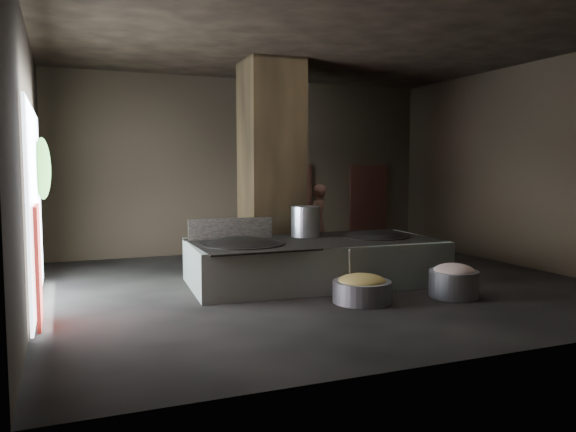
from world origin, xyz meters
name	(u,v)px	position (x,y,z in m)	size (l,w,h in m)	color
floor	(320,286)	(0.00, 0.00, -0.05)	(10.00, 9.00, 0.10)	black
ceiling	(322,41)	(0.00, 0.00, 4.55)	(10.00, 9.00, 0.10)	black
back_wall	(247,166)	(0.00, 4.55, 2.25)	(10.00, 0.10, 4.50)	black
front_wall	(493,165)	(0.00, -4.55, 2.25)	(10.00, 0.10, 4.50)	black
left_wall	(26,165)	(-5.05, 0.00, 2.25)	(0.10, 9.00, 4.50)	black
right_wall	(527,166)	(5.05, 0.00, 2.25)	(0.10, 9.00, 4.50)	black
pillar	(271,166)	(-0.30, 1.90, 2.25)	(1.20, 1.20, 4.50)	black
hearth_platform	(314,261)	(-0.07, 0.14, 0.41)	(4.74, 2.27, 0.82)	#B9CDBB
platform_cap	(314,241)	(-0.07, 0.14, 0.82)	(4.64, 2.23, 0.03)	black
wok_left	(243,248)	(-1.52, 0.09, 0.75)	(1.49, 1.49, 0.41)	black
wok_left_rim	(243,245)	(-1.52, 0.09, 0.82)	(1.53, 1.53, 0.05)	black
wok_right	(374,240)	(1.28, 0.19, 0.75)	(1.39, 1.39, 0.39)	black
wok_right_rim	(374,237)	(1.28, 0.19, 0.82)	(1.42, 1.42, 0.05)	black
stock_pot	(305,222)	(-0.02, 0.69, 1.13)	(0.58, 0.58, 0.62)	#AEB0B6
splash_guard	(231,229)	(-1.52, 0.89, 1.03)	(1.65, 0.06, 0.41)	black
cook	(317,223)	(1.04, 2.41, 0.91)	(0.66, 0.43, 1.82)	brown
veg_basin	(362,291)	(0.00, -1.60, 0.18)	(0.97, 0.97, 0.36)	gray
veg_fill	(362,281)	(0.00, -1.60, 0.35)	(0.79, 0.79, 0.24)	olive
ladle	(350,268)	(-0.15, -1.45, 0.55)	(0.03, 0.03, 0.76)	#AEB0B6
meat_basin	(454,284)	(1.64, -1.87, 0.23)	(0.84, 0.84, 0.46)	gray
meat_fill	(454,271)	(1.64, -1.87, 0.45)	(0.69, 0.69, 0.26)	#B0776A
doorway_near	(291,209)	(1.20, 4.45, 1.10)	(1.18, 0.08, 2.38)	black
doorway_near_glow	(278,210)	(0.92, 4.67, 1.05)	(0.88, 0.04, 2.08)	#8C6647
doorway_far	(368,206)	(3.60, 4.45, 1.10)	(1.18, 0.08, 2.38)	black
doorway_far_glow	(363,208)	(3.55, 4.66, 1.05)	(0.85, 0.04, 2.01)	#8C6647
left_opening	(35,206)	(-4.95, 0.20, 1.60)	(0.04, 4.20, 3.10)	white
pavilion_sliver	(38,266)	(-4.88, -1.10, 0.85)	(0.05, 0.90, 1.70)	maroon
tree_silhouette	(42,168)	(-4.85, 1.30, 2.20)	(0.28, 1.10, 1.10)	#194714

